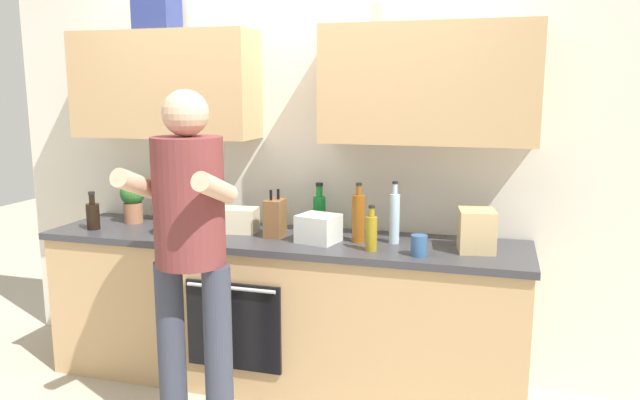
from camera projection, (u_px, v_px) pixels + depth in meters
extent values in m
plane|color=#B2A893|center=(282.00, 380.00, 3.70)|extent=(12.00, 12.00, 0.00)
cube|color=silver|center=(299.00, 170.00, 3.82)|extent=(4.00, 0.06, 2.50)
cube|color=tan|center=(165.00, 85.00, 3.77)|extent=(1.18, 0.32, 0.65)
cube|color=tan|center=(428.00, 84.00, 3.32)|extent=(1.18, 0.32, 0.65)
cylinder|color=silver|center=(394.00, 14.00, 3.31)|extent=(0.27, 0.27, 0.10)
cube|color=navy|center=(157.00, 10.00, 3.70)|extent=(0.24, 0.20, 0.24)
cube|color=tan|center=(281.00, 313.00, 3.63)|extent=(2.80, 0.60, 0.86)
cube|color=#38383D|center=(280.00, 240.00, 3.55)|extent=(2.84, 0.64, 0.04)
cube|color=black|center=(233.00, 326.00, 3.38)|extent=(0.56, 0.02, 0.50)
cylinder|color=silver|center=(230.00, 288.00, 3.31)|extent=(0.52, 0.02, 0.02)
cylinder|color=#383D4C|center=(172.00, 349.00, 3.07)|extent=(0.14, 0.14, 0.91)
cylinder|color=#383D4C|center=(218.00, 355.00, 3.00)|extent=(0.14, 0.14, 0.91)
cylinder|color=brown|center=(189.00, 202.00, 2.90)|extent=(0.34, 0.34, 0.62)
sphere|color=#D8AD8C|center=(185.00, 113.00, 2.82)|extent=(0.22, 0.22, 0.22)
cylinder|color=#D8AD8C|center=(137.00, 184.00, 2.82)|extent=(0.09, 0.31, 0.19)
cylinder|color=#D8AD8C|center=(215.00, 188.00, 2.71)|extent=(0.09, 0.31, 0.19)
cylinder|color=#198C33|center=(319.00, 214.00, 3.65)|extent=(0.07, 0.07, 0.22)
cylinder|color=#198C33|center=(319.00, 191.00, 3.63)|extent=(0.04, 0.04, 0.06)
cylinder|color=black|center=(319.00, 184.00, 3.62)|extent=(0.04, 0.04, 0.02)
cylinder|color=silver|center=(394.00, 219.00, 3.37)|extent=(0.06, 0.06, 0.28)
cylinder|color=silver|center=(395.00, 189.00, 3.34)|extent=(0.03, 0.03, 0.06)
cylinder|color=black|center=(395.00, 183.00, 3.34)|extent=(0.03, 0.03, 0.01)
cylinder|color=olive|center=(371.00, 234.00, 3.22)|extent=(0.06, 0.06, 0.19)
cylinder|color=olive|center=(372.00, 212.00, 3.20)|extent=(0.03, 0.03, 0.05)
cylinder|color=black|center=(372.00, 207.00, 3.19)|extent=(0.04, 0.04, 0.02)
cylinder|color=black|center=(93.00, 217.00, 3.72)|extent=(0.08, 0.08, 0.16)
cylinder|color=black|center=(92.00, 199.00, 3.70)|extent=(0.03, 0.03, 0.06)
cylinder|color=black|center=(91.00, 193.00, 3.70)|extent=(0.04, 0.04, 0.02)
cylinder|color=#8C4C14|center=(359.00, 219.00, 3.40)|extent=(0.07, 0.07, 0.27)
cylinder|color=#8C4C14|center=(359.00, 190.00, 3.37)|extent=(0.03, 0.03, 0.05)
cylinder|color=black|center=(359.00, 184.00, 3.37)|extent=(0.03, 0.03, 0.01)
cylinder|color=#33598C|center=(419.00, 245.00, 3.13)|extent=(0.09, 0.09, 0.11)
cylinder|color=silver|center=(179.00, 225.00, 3.64)|extent=(0.28, 0.28, 0.09)
cube|color=brown|center=(275.00, 218.00, 3.53)|extent=(0.10, 0.14, 0.22)
cylinder|color=black|center=(271.00, 195.00, 3.49)|extent=(0.02, 0.02, 0.06)
cylinder|color=black|center=(278.00, 194.00, 3.52)|extent=(0.02, 0.02, 0.06)
cylinder|color=#9E6647|center=(133.00, 213.00, 3.91)|extent=(0.12, 0.12, 0.13)
sphere|color=#2D6B28|center=(132.00, 193.00, 3.89)|extent=(0.16, 0.16, 0.16)
cube|color=tan|center=(477.00, 230.00, 3.22)|extent=(0.21, 0.24, 0.22)
cube|color=silver|center=(318.00, 228.00, 3.41)|extent=(0.25, 0.23, 0.16)
cube|color=beige|center=(237.00, 220.00, 3.65)|extent=(0.25, 0.18, 0.15)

